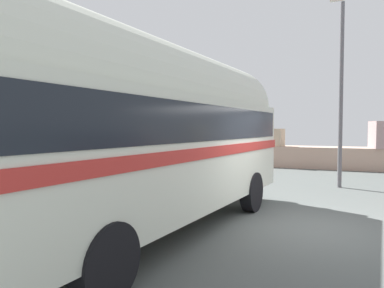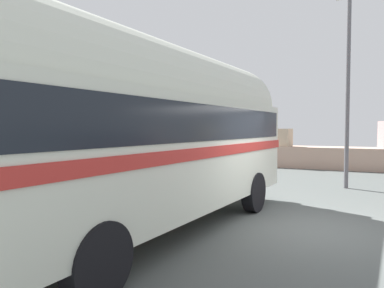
% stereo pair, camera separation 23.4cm
% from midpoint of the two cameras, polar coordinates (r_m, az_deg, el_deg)
% --- Properties ---
extents(ground, '(32.00, 26.00, 0.02)m').
position_cam_midpoint_polar(ground, '(7.86, 17.49, -12.67)').
color(ground, '#4B504E').
extents(breakwater, '(31.36, 2.15, 2.40)m').
position_cam_midpoint_polar(breakwater, '(19.40, 22.34, -1.70)').
color(breakwater, tan).
rests_on(breakwater, ground).
extents(vintage_coach, '(3.13, 8.76, 3.70)m').
position_cam_midpoint_polar(vintage_coach, '(6.97, -7.08, 2.47)').
color(vintage_coach, black).
rests_on(vintage_coach, ground).
extents(second_coach, '(2.88, 8.70, 3.70)m').
position_cam_midpoint_polar(second_coach, '(10.60, -26.77, 2.24)').
color(second_coach, black).
rests_on(second_coach, ground).
extents(lamp_post, '(0.44, 1.01, 6.30)m').
position_cam_midpoint_polar(lamp_post, '(13.16, 22.09, 8.91)').
color(lamp_post, '#5B5B60').
rests_on(lamp_post, ground).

